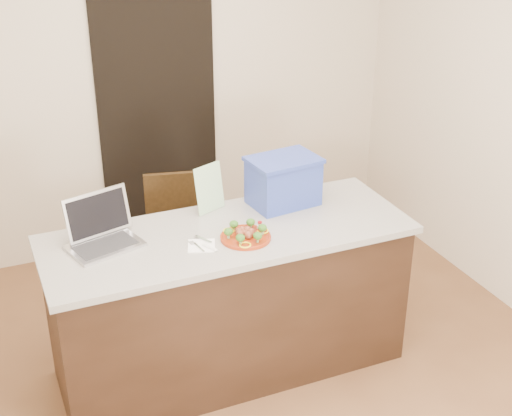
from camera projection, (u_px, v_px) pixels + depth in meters
name	position (u px, v px, depth m)	size (l,w,h in m)	color
ground	(246.00, 389.00, 4.15)	(4.00, 4.00, 0.00)	brown
room_shell	(244.00, 125.00, 3.44)	(4.00, 4.00, 4.00)	white
doorway	(158.00, 121.00, 5.38)	(0.90, 0.02, 2.00)	black
island	(230.00, 301.00, 4.15)	(2.06, 0.76, 0.92)	black
plate	(246.00, 237.00, 3.87)	(0.28, 0.28, 0.02)	maroon
meatballs	(246.00, 232.00, 3.86)	(0.11, 0.11, 0.04)	brown
broccoli	(246.00, 230.00, 3.85)	(0.24, 0.23, 0.04)	#234F15
pepper_rings	(246.00, 235.00, 3.86)	(0.24, 0.25, 0.01)	yellow
napkin	(201.00, 246.00, 3.80)	(0.14, 0.14, 0.01)	white
fork	(197.00, 245.00, 3.79)	(0.03, 0.14, 0.00)	#BDBCC1
knife	(208.00, 245.00, 3.79)	(0.07, 0.21, 0.01)	silver
yogurt_bottle	(260.00, 228.00, 3.92)	(0.03, 0.03, 0.07)	beige
laptop	(101.00, 230.00, 3.81)	(0.43, 0.39, 0.26)	#B8B7BD
leaflet	(209.00, 188.00, 4.13)	(0.20, 0.00, 0.28)	white
blue_box	(283.00, 181.00, 4.21)	(0.43, 0.33, 0.29)	#2A3C98
chair	(179.00, 230.00, 4.86)	(0.47, 0.47, 0.89)	#372310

